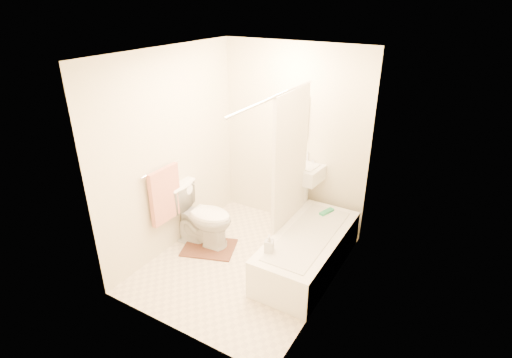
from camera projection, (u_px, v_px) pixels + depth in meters
The scene contains 17 objects.
floor at pixel (245, 263), 4.72m from camera, with size 2.40×2.40×0.00m, color beige.
ceiling at pixel (242, 52), 3.70m from camera, with size 2.40×2.40×0.00m, color white.
wall_back at pixel (293, 138), 5.15m from camera, with size 2.00×0.02×2.40m, color beige.
wall_left at pixel (172, 153), 4.67m from camera, with size 0.02×2.40×2.40m, color beige.
wall_right at pixel (334, 192), 3.75m from camera, with size 0.02×2.40×2.40m, color beige.
mirror at pixel (294, 116), 5.01m from camera, with size 0.40×0.03×0.55m, color white.
curtain_rod at pixel (275, 97), 3.81m from camera, with size 0.03×0.03×1.70m, color silver.
shower_curtain at pixel (290, 159), 4.46m from camera, with size 0.04×0.80×1.55m, color silver.
towel_bar at pixel (160, 169), 4.50m from camera, with size 0.02×0.02×0.60m, color silver.
towel at pixel (165, 195), 4.62m from camera, with size 0.06×0.45×0.66m, color #CC7266.
toilet_paper at pixel (186, 189), 4.95m from camera, with size 0.12×0.12×0.11m, color white.
toilet at pixel (202, 216), 4.95m from camera, with size 0.45×0.80×0.78m, color silver.
sink at pixel (301, 194), 5.24m from camera, with size 0.51×0.41×1.01m, color white, non-canonical shape.
bathtub at pixel (308, 251), 4.56m from camera, with size 0.69×1.57×0.44m, color white, non-canonical shape.
bath_mat at pixel (209, 248), 4.99m from camera, with size 0.63×0.47×0.02m, color #48241C.
soap_bottle at pixel (269, 244), 4.13m from camera, with size 0.09×0.09×0.20m, color white.
scrub_brush at pixel (327, 212), 4.89m from camera, with size 0.06×0.21×0.04m, color #2A9E66.
Camera 1 is at (2.07, -3.25, 2.90)m, focal length 28.00 mm.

